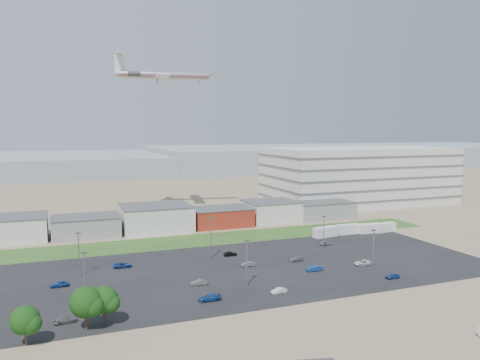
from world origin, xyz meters
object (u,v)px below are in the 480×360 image
parked_car_10 (66,320)px  parked_car_13 (279,291)px  parked_car_0 (363,263)px  parked_car_5 (59,284)px  box_trailer_a (325,232)px  parked_car_12 (296,259)px  airliner (164,75)px  parked_car_7 (248,264)px  parked_car_2 (392,276)px  parked_car_3 (209,298)px  parked_car_11 (230,254)px  parked_car_8 (326,243)px  parked_car_9 (122,265)px  parked_car_4 (199,282)px  parked_car_1 (314,268)px

parked_car_10 → parked_car_13: size_ratio=1.15×
parked_car_0 → parked_car_5: bearing=-92.6°
box_trailer_a → parked_car_12: bearing=-145.1°
airliner → parked_car_13: airliner is taller
parked_car_5 → parked_car_7: 42.46m
parked_car_13 → parked_car_0: bearing=104.0°
parked_car_2 → parked_car_13: 27.54m
parked_car_3 → parked_car_11: 32.51m
parked_car_0 → parked_car_10: size_ratio=1.14×
parked_car_0 → parked_car_8: 20.52m
airliner → parked_car_11: size_ratio=12.35×
parked_car_11 → parked_car_13: bearing=179.8°
parked_car_0 → parked_car_7: (-26.36, 9.00, -0.03)m
airliner → parked_car_13: size_ratio=12.64×
parked_car_7 → parked_car_9: (-28.40, 9.97, 0.02)m
parked_car_3 → parked_car_9: 31.22m
parked_car_9 → airliner: bearing=-18.6°
parked_car_13 → parked_car_2: bearing=82.0°
parked_car_0 → parked_car_13: parked_car_0 is taller
parked_car_10 → parked_car_2: bearing=-96.8°
box_trailer_a → parked_car_4: size_ratio=2.25×
box_trailer_a → parked_car_1: (-21.13, -29.70, -0.86)m
parked_car_1 → parked_car_13: bearing=-50.4°
parked_car_8 → parked_car_11: (-29.32, -0.94, -0.04)m
parked_car_4 → parked_car_2: bearing=78.9°
parked_car_0 → parked_car_2: size_ratio=1.36×
parked_car_2 → parked_car_10: (-67.77, 0.52, 0.01)m
box_trailer_a → parked_car_9: (-62.51, -10.77, -0.91)m
parked_car_8 → parked_car_5: bearing=100.0°
parked_car_3 → parked_car_10: size_ratio=1.13×
parked_car_10 → parked_car_13: bearing=-96.3°
parked_car_13 → parked_car_10: bearing=-96.9°
parked_car_0 → parked_car_4: bearing=-84.9°
parked_car_11 → parked_car_4: bearing=144.8°
parked_car_10 → parked_car_3: bearing=-94.0°
parked_car_11 → parked_car_5: bearing=104.1°
airliner → parked_car_1: airliner is taller
parked_car_4 → parked_car_13: 17.23m
parked_car_2 → parked_car_9: (-54.67, 30.05, 0.05)m
parked_car_4 → parked_car_3: bearing=-0.4°
parked_car_3 → parked_car_10: 25.94m
parked_car_2 → parked_car_5: size_ratio=0.85×
parked_car_1 → parked_car_10: bearing=-76.0°
parked_car_9 → parked_car_10: parked_car_9 is taller
airliner → parked_car_0: (28.34, -91.43, -53.47)m
parked_car_3 → parked_car_4: (0.77, 9.59, -0.04)m
parked_car_1 → parked_car_0: bearing=92.9°
airliner → parked_car_3: (-13.61, -100.93, -53.45)m
parked_car_1 → parked_car_2: bearing=53.1°
parked_car_4 → parked_car_7: (14.82, 8.90, -0.01)m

